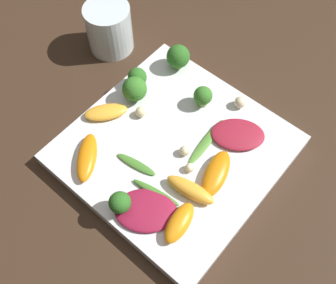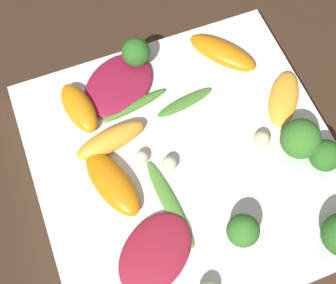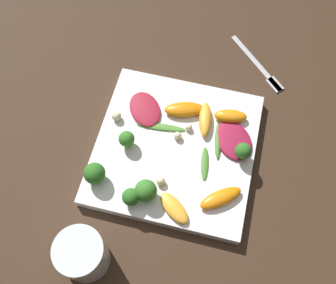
# 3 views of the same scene
# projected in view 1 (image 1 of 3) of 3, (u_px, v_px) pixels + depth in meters

# --- Properties ---
(ground_plane) EXTENTS (2.40, 2.40, 0.00)m
(ground_plane) POSITION_uv_depth(u_px,v_px,m) (174.00, 153.00, 0.61)
(ground_plane) COLOR #382619
(plate) EXTENTS (0.30, 0.30, 0.02)m
(plate) POSITION_uv_depth(u_px,v_px,m) (174.00, 150.00, 0.60)
(plate) COLOR white
(plate) RESTS_ON ground_plane
(drinking_glass) EXTENTS (0.08, 0.08, 0.09)m
(drinking_glass) POSITION_uv_depth(u_px,v_px,m) (109.00, 28.00, 0.69)
(drinking_glass) COLOR silver
(drinking_glass) RESTS_ON ground_plane
(radicchio_leaf_0) EXTENTS (0.11, 0.10, 0.01)m
(radicchio_leaf_0) POSITION_uv_depth(u_px,v_px,m) (146.00, 210.00, 0.54)
(radicchio_leaf_0) COLOR maroon
(radicchio_leaf_0) RESTS_ON plate
(radicchio_leaf_1) EXTENTS (0.10, 0.09, 0.01)m
(radicchio_leaf_1) POSITION_uv_depth(u_px,v_px,m) (238.00, 134.00, 0.60)
(radicchio_leaf_1) COLOR maroon
(radicchio_leaf_1) RESTS_ON plate
(orange_segment_0) EXTENTS (0.07, 0.07, 0.01)m
(orange_segment_0) POSITION_uv_depth(u_px,v_px,m) (106.00, 112.00, 0.62)
(orange_segment_0) COLOR #FCAD33
(orange_segment_0) RESTS_ON plate
(orange_segment_1) EXTENTS (0.08, 0.04, 0.02)m
(orange_segment_1) POSITION_uv_depth(u_px,v_px,m) (190.00, 190.00, 0.55)
(orange_segment_1) COLOR #FCAD33
(orange_segment_1) RESTS_ON plate
(orange_segment_2) EXTENTS (0.05, 0.08, 0.02)m
(orange_segment_2) POSITION_uv_depth(u_px,v_px,m) (215.00, 175.00, 0.56)
(orange_segment_2) COLOR orange
(orange_segment_2) RESTS_ON plate
(orange_segment_3) EXTENTS (0.07, 0.08, 0.02)m
(orange_segment_3) POSITION_uv_depth(u_px,v_px,m) (87.00, 157.00, 0.57)
(orange_segment_3) COLOR orange
(orange_segment_3) RESTS_ON plate
(orange_segment_4) EXTENTS (0.04, 0.07, 0.02)m
(orange_segment_4) POSITION_uv_depth(u_px,v_px,m) (179.00, 223.00, 0.52)
(orange_segment_4) COLOR orange
(orange_segment_4) RESTS_ON plate
(broccoli_floret_0) EXTENTS (0.03, 0.03, 0.04)m
(broccoli_floret_0) POSITION_uv_depth(u_px,v_px,m) (120.00, 203.00, 0.52)
(broccoli_floret_0) COLOR #84AD5B
(broccoli_floret_0) RESTS_ON plate
(broccoli_floret_1) EXTENTS (0.03, 0.03, 0.04)m
(broccoli_floret_1) POSITION_uv_depth(u_px,v_px,m) (137.00, 77.00, 0.64)
(broccoli_floret_1) COLOR #7A9E51
(broccoli_floret_1) RESTS_ON plate
(broccoli_floret_2) EXTENTS (0.03, 0.03, 0.04)m
(broccoli_floret_2) POSITION_uv_depth(u_px,v_px,m) (203.00, 96.00, 0.62)
(broccoli_floret_2) COLOR #84AD5B
(broccoli_floret_2) RESTS_ON plate
(broccoli_floret_3) EXTENTS (0.04, 0.04, 0.04)m
(broccoli_floret_3) POSITION_uv_depth(u_px,v_px,m) (135.00, 89.00, 0.62)
(broccoli_floret_3) COLOR #84AD5B
(broccoli_floret_3) RESTS_ON plate
(broccoli_floret_4) EXTENTS (0.04, 0.04, 0.04)m
(broccoli_floret_4) POSITION_uv_depth(u_px,v_px,m) (178.00, 57.00, 0.65)
(broccoli_floret_4) COLOR #7A9E51
(broccoli_floret_4) RESTS_ON plate
(arugula_sprig_0) EXTENTS (0.07, 0.02, 0.00)m
(arugula_sprig_0) POSITION_uv_depth(u_px,v_px,m) (136.00, 164.00, 0.58)
(arugula_sprig_0) COLOR #47842D
(arugula_sprig_0) RESTS_ON plate
(arugula_sprig_1) EXTENTS (0.02, 0.10, 0.00)m
(arugula_sprig_1) POSITION_uv_depth(u_px,v_px,m) (206.00, 142.00, 0.60)
(arugula_sprig_1) COLOR #518E33
(arugula_sprig_1) RESTS_ON plate
(arugula_sprig_2) EXTENTS (0.08, 0.02, 0.01)m
(arugula_sprig_2) POSITION_uv_depth(u_px,v_px,m) (156.00, 192.00, 0.55)
(arugula_sprig_2) COLOR #47842D
(arugula_sprig_2) RESTS_ON plate
(macadamia_nut_0) EXTENTS (0.02, 0.02, 0.02)m
(macadamia_nut_0) POSITION_uv_depth(u_px,v_px,m) (141.00, 112.00, 0.62)
(macadamia_nut_0) COLOR beige
(macadamia_nut_0) RESTS_ON plate
(macadamia_nut_1) EXTENTS (0.02, 0.02, 0.02)m
(macadamia_nut_1) POSITION_uv_depth(u_px,v_px,m) (240.00, 102.00, 0.62)
(macadamia_nut_1) COLOR beige
(macadamia_nut_1) RESTS_ON plate
(macadamia_nut_2) EXTENTS (0.02, 0.02, 0.02)m
(macadamia_nut_2) POSITION_uv_depth(u_px,v_px,m) (186.00, 150.00, 0.58)
(macadamia_nut_2) COLOR beige
(macadamia_nut_2) RESTS_ON plate
(macadamia_nut_3) EXTENTS (0.01, 0.01, 0.01)m
(macadamia_nut_3) POSITION_uv_depth(u_px,v_px,m) (190.00, 168.00, 0.57)
(macadamia_nut_3) COLOR beige
(macadamia_nut_3) RESTS_ON plate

